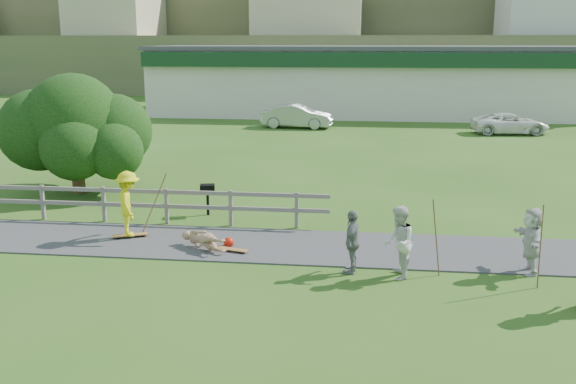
% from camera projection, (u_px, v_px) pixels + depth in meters
% --- Properties ---
extents(ground, '(260.00, 260.00, 0.00)m').
position_uv_depth(ground, '(204.00, 262.00, 16.27)').
color(ground, '#2F5317').
rests_on(ground, ground).
extents(path, '(34.00, 3.00, 0.04)m').
position_uv_depth(path, '(217.00, 243.00, 17.71)').
color(path, '#3C3C3F').
rests_on(path, ground).
extents(fence, '(15.05, 0.10, 1.10)m').
position_uv_depth(fence, '(84.00, 198.00, 19.85)').
color(fence, slate).
rests_on(fence, ground).
extents(strip_mall, '(32.50, 10.75, 5.10)m').
position_uv_depth(strip_mall, '(368.00, 80.00, 48.94)').
color(strip_mall, beige).
rests_on(strip_mall, ground).
extents(skater_rider, '(1.11, 1.37, 1.85)m').
position_uv_depth(skater_rider, '(129.00, 207.00, 17.99)').
color(skater_rider, yellow).
rests_on(skater_rider, ground).
extents(skater_fallen, '(1.19, 1.47, 0.56)m').
position_uv_depth(skater_fallen, '(204.00, 240.00, 17.10)').
color(skater_fallen, '#A57C5B').
rests_on(skater_fallen, ground).
extents(spectator_a, '(0.66, 0.85, 1.74)m').
position_uv_depth(spectator_a, '(399.00, 243.00, 14.99)').
color(spectator_a, silver).
rests_on(spectator_a, ground).
extents(spectator_b, '(0.52, 0.96, 1.56)m').
position_uv_depth(spectator_b, '(352.00, 242.00, 15.36)').
color(spectator_b, slate).
rests_on(spectator_b, ground).
extents(spectator_d, '(0.56, 1.54, 1.64)m').
position_uv_depth(spectator_d, '(531.00, 241.00, 15.30)').
color(spectator_d, beige).
rests_on(spectator_d, ground).
extents(car_silver, '(4.66, 2.00, 1.49)m').
position_uv_depth(car_silver, '(297.00, 116.00, 41.17)').
color(car_silver, '#ACADB3').
rests_on(car_silver, ground).
extents(car_white, '(4.71, 2.58, 1.25)m').
position_uv_depth(car_white, '(510.00, 124.00, 38.50)').
color(car_white, white).
rests_on(car_white, ground).
extents(tree, '(5.62, 5.62, 3.46)m').
position_uv_depth(tree, '(76.00, 146.00, 23.35)').
color(tree, black).
rests_on(tree, ground).
extents(bbq, '(0.53, 0.44, 1.00)m').
position_uv_depth(bbq, '(208.00, 200.00, 20.55)').
color(bbq, black).
rests_on(bbq, ground).
extents(longboard_rider, '(1.00, 0.62, 0.11)m').
position_uv_depth(longboard_rider, '(130.00, 237.00, 18.19)').
color(longboard_rider, '#996432').
rests_on(longboard_rider, ground).
extents(longboard_fallen, '(0.89, 0.43, 0.10)m').
position_uv_depth(longboard_fallen, '(233.00, 251.00, 16.96)').
color(longboard_fallen, '#996432').
rests_on(longboard_fallen, ground).
extents(helmet, '(0.28, 0.28, 0.28)m').
position_uv_depth(helmet, '(229.00, 242.00, 17.40)').
color(helmet, red).
rests_on(helmet, ground).
extents(pole_rider, '(0.03, 0.03, 2.00)m').
position_uv_depth(pole_rider, '(154.00, 201.00, 18.29)').
color(pole_rider, brown).
rests_on(pole_rider, ground).
extents(pole_spec_left, '(0.03, 0.03, 1.88)m').
position_uv_depth(pole_spec_left, '(436.00, 238.00, 15.14)').
color(pole_spec_left, brown).
rests_on(pole_spec_left, ground).
extents(pole_spec_right, '(0.03, 0.03, 1.95)m').
position_uv_depth(pole_spec_right, '(540.00, 247.00, 14.34)').
color(pole_spec_right, brown).
rests_on(pole_spec_right, ground).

